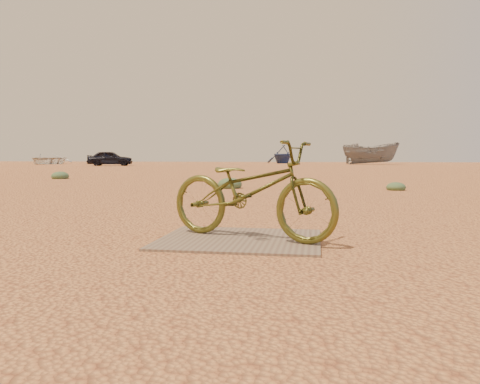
% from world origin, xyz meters
% --- Properties ---
extents(ground, '(120.00, 120.00, 0.00)m').
position_xyz_m(ground, '(0.00, 0.00, 0.00)').
color(ground, '#D28B4F').
rests_on(ground, ground).
extents(plywood_board, '(1.56, 1.34, 0.02)m').
position_xyz_m(plywood_board, '(0.54, -0.18, 0.01)').
color(plywood_board, '#766651').
rests_on(plywood_board, ground).
extents(bicycle, '(1.91, 1.23, 0.95)m').
position_xyz_m(bicycle, '(0.64, -0.15, 0.50)').
color(bicycle, '#51521D').
rests_on(bicycle, plywood_board).
extents(car, '(3.94, 2.36, 1.26)m').
position_xyz_m(car, '(-15.99, 32.49, 0.63)').
color(car, black).
rests_on(car, ground).
extents(boat_near_left, '(3.87, 5.28, 1.06)m').
position_xyz_m(boat_near_left, '(-25.67, 38.70, 0.53)').
color(boat_near_left, silver).
rests_on(boat_near_left, ground).
extents(boat_far_left, '(4.56, 4.88, 2.08)m').
position_xyz_m(boat_far_left, '(-2.61, 47.82, 1.04)').
color(boat_far_left, '#33467A').
rests_on(boat_far_left, ground).
extents(boat_mid_right, '(5.82, 2.95, 2.15)m').
position_xyz_m(boat_mid_right, '(6.41, 42.74, 1.08)').
color(boat_mid_right, slate).
rests_on(boat_mid_right, ground).
extents(kale_a, '(0.63, 0.63, 0.34)m').
position_xyz_m(kale_a, '(-0.94, 7.14, 0.00)').
color(kale_a, '#507249').
rests_on(kale_a, ground).
extents(kale_b, '(0.46, 0.46, 0.25)m').
position_xyz_m(kale_b, '(3.16, 7.10, 0.00)').
color(kale_b, '#507249').
rests_on(kale_b, ground).
extents(kale_c, '(0.62, 0.62, 0.34)m').
position_xyz_m(kale_c, '(-7.96, 11.03, 0.00)').
color(kale_c, '#507249').
rests_on(kale_c, ground).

